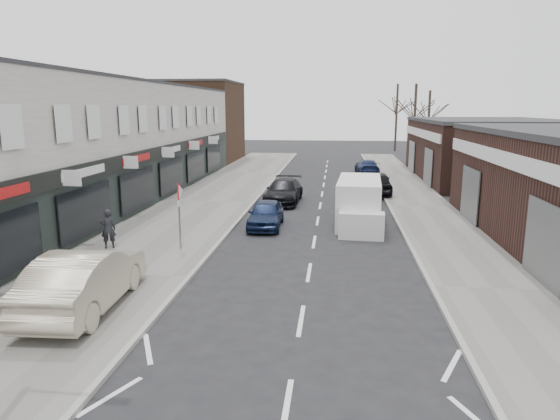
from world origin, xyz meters
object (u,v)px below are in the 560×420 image
(parked_car_left_a, at_px, (266,214))
(white_van, at_px, (359,204))
(warning_sign, at_px, (180,197))
(pedestrian, at_px, (108,229))
(parked_car_right_a, at_px, (359,189))
(sedan_on_pavement, at_px, (85,279))
(parked_car_right_c, at_px, (367,167))
(parked_car_right_b, at_px, (376,183))
(parked_car_left_b, at_px, (284,191))

(parked_car_left_a, bearing_deg, white_van, 11.83)
(warning_sign, height_order, white_van, warning_sign)
(pedestrian, height_order, parked_car_right_a, pedestrian)
(parked_car_left_a, bearing_deg, sedan_on_pavement, -110.00)
(parked_car_right_c, bearing_deg, parked_car_left_a, 69.44)
(parked_car_left_a, bearing_deg, parked_car_right_b, 57.96)
(white_van, bearing_deg, sedan_on_pavement, -121.29)
(sedan_on_pavement, distance_m, parked_car_left_b, 17.18)
(warning_sign, xyz_separation_m, parked_car_right_c, (8.66, 24.35, -1.58))
(white_van, xyz_separation_m, parked_car_left_b, (-4.20, 5.28, -0.35))
(warning_sign, relative_size, parked_car_right_b, 0.60)
(parked_car_right_b, bearing_deg, parked_car_left_a, 57.78)
(pedestrian, bearing_deg, parked_car_left_a, -163.93)
(white_van, relative_size, parked_car_left_a, 1.54)
(sedan_on_pavement, relative_size, parked_car_right_b, 1.12)
(parked_car_left_b, bearing_deg, parked_car_right_c, 69.58)
(white_van, bearing_deg, warning_sign, -139.39)
(sedan_on_pavement, relative_size, pedestrian, 3.23)
(white_van, xyz_separation_m, parked_car_right_b, (1.50, 8.84, -0.27))
(white_van, bearing_deg, parked_car_right_b, 83.93)
(parked_car_left_a, xyz_separation_m, parked_car_right_c, (5.91, 19.95, -0.02))
(sedan_on_pavement, bearing_deg, parked_car_right_b, -118.00)
(parked_car_left_a, height_order, parked_car_right_a, parked_car_right_a)
(sedan_on_pavement, height_order, parked_car_right_c, sedan_on_pavement)
(parked_car_left_a, height_order, parked_car_right_b, parked_car_right_b)
(sedan_on_pavement, xyz_separation_m, parked_car_left_b, (3.79, 16.75, -0.26))
(parked_car_right_b, bearing_deg, white_van, 79.10)
(sedan_on_pavement, bearing_deg, parked_car_right_a, -117.89)
(parked_car_left_b, bearing_deg, parked_car_right_a, 15.06)
(sedan_on_pavement, bearing_deg, white_van, -127.82)
(warning_sign, bearing_deg, parked_car_left_a, 57.94)
(warning_sign, xyz_separation_m, parked_car_right_a, (7.43, 11.70, -1.48))
(parked_car_left_b, xyz_separation_m, parked_car_right_a, (4.47, 1.02, 0.02))
(sedan_on_pavement, xyz_separation_m, parked_car_left_a, (3.58, 10.46, -0.32))
(white_van, relative_size, pedestrian, 3.68)
(pedestrian, bearing_deg, white_van, -174.03)
(parked_car_left_a, relative_size, parked_car_right_a, 0.86)
(pedestrian, relative_size, parked_car_right_c, 0.37)
(parked_car_left_b, bearing_deg, parked_car_left_a, -89.66)
(white_van, distance_m, parked_car_left_b, 6.75)
(parked_car_right_c, bearing_deg, warning_sign, 66.35)
(sedan_on_pavement, height_order, parked_car_left_a, sedan_on_pavement)
(parked_car_left_b, relative_size, parked_car_right_c, 1.11)
(sedan_on_pavement, distance_m, parked_car_right_a, 19.60)
(parked_car_right_b, bearing_deg, parked_car_right_a, 62.92)
(parked_car_left_a, xyz_separation_m, parked_car_right_a, (4.67, 7.31, 0.08))
(parked_car_left_a, distance_m, parked_car_right_a, 8.67)
(warning_sign, xyz_separation_m, pedestrian, (-2.88, -0.24, -1.29))
(pedestrian, xyz_separation_m, parked_car_right_a, (10.31, 11.95, -0.19))
(pedestrian, xyz_separation_m, parked_car_left_b, (5.84, 10.93, -0.21))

